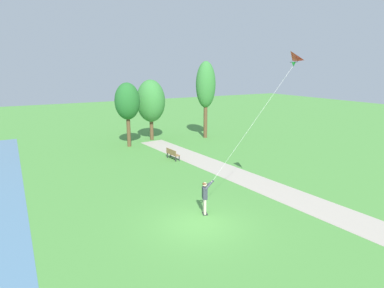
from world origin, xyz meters
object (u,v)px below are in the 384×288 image
at_px(flying_kite, 290,60).
at_px(tree_treeline_left, 127,102).
at_px(tree_treeline_center, 206,86).
at_px(person_kite_flyer, 205,195).
at_px(park_bench_near_walkway, 172,153).
at_px(tree_lakeside_far, 151,101).

bearing_deg(flying_kite, tree_treeline_left, 98.16).
relative_size(tree_treeline_center, tree_treeline_left, 1.33).
distance_m(person_kite_flyer, tree_treeline_left, 16.52).
xyz_separation_m(flying_kite, tree_treeline_left, (-2.51, 17.52, -3.45)).
height_order(park_bench_near_walkway, tree_treeline_left, tree_treeline_left).
xyz_separation_m(person_kite_flyer, tree_treeline_center, (9.85, 16.02, 4.47)).
xyz_separation_m(person_kite_flyer, tree_treeline_left, (1.37, 16.14, 3.21)).
bearing_deg(park_bench_near_walkway, tree_treeline_center, 41.26).
height_order(flying_kite, tree_treeline_center, flying_kite).
xyz_separation_m(flying_kite, tree_treeline_center, (5.96, 17.39, -2.19)).
bearing_deg(tree_treeline_center, park_bench_near_walkway, -138.74).
distance_m(flying_kite, tree_treeline_center, 18.52).
bearing_deg(park_bench_near_walkway, person_kite_flyer, -106.68).
xyz_separation_m(park_bench_near_walkway, tree_treeline_left, (-1.63, 6.14, 3.75)).
relative_size(tree_lakeside_far, tree_treeline_left, 1.03).
distance_m(person_kite_flyer, tree_lakeside_far, 18.62).
height_order(person_kite_flyer, tree_treeline_left, tree_treeline_left).
relative_size(park_bench_near_walkway, tree_treeline_center, 0.19).
distance_m(flying_kite, tree_lakeside_far, 19.58).
height_order(person_kite_flyer, tree_lakeside_far, tree_lakeside_far).
xyz_separation_m(person_kite_flyer, park_bench_near_walkway, (3.00, 10.01, -0.54)).
xyz_separation_m(person_kite_flyer, tree_lakeside_far, (4.40, 17.85, 2.98)).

